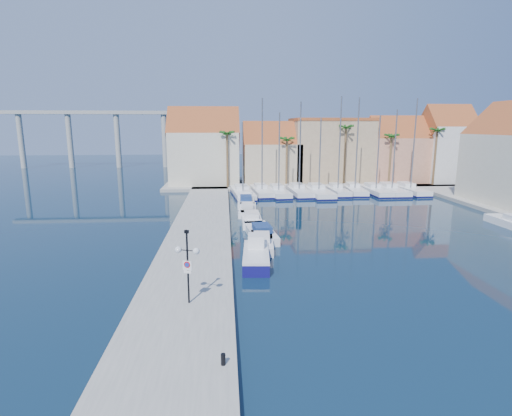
% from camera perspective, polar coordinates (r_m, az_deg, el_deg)
% --- Properties ---
extents(ground, '(260.00, 260.00, 0.00)m').
position_cam_1_polar(ground, '(27.84, 9.35, -10.85)').
color(ground, '#081C30').
rests_on(ground, ground).
extents(quay_west, '(6.00, 77.00, 0.50)m').
position_cam_1_polar(quay_west, '(39.89, -8.05, -3.49)').
color(quay_west, gray).
rests_on(quay_west, ground).
extents(shore_north, '(54.00, 16.00, 0.50)m').
position_cam_1_polar(shore_north, '(75.48, 8.17, 3.63)').
color(shore_north, gray).
rests_on(shore_north, ground).
extents(lamp_post, '(1.43, 0.75, 4.38)m').
position_cam_1_polar(lamp_post, '(23.08, -9.78, -6.70)').
color(lamp_post, black).
rests_on(lamp_post, quay_west).
extents(bollard, '(0.21, 0.21, 0.51)m').
position_cam_1_polar(bollard, '(18.34, -4.71, -20.75)').
color(bollard, black).
rests_on(bollard, quay_west).
extents(fishing_boat, '(2.41, 6.01, 2.06)m').
position_cam_1_polar(fishing_boat, '(31.43, 0.01, -6.71)').
color(fishing_boat, '#13105E').
rests_on(fishing_boat, ground).
extents(motorboat_west_0, '(2.51, 6.33, 1.40)m').
position_cam_1_polar(motorboat_west_0, '(35.45, 0.80, -4.87)').
color(motorboat_west_0, white).
rests_on(motorboat_west_0, ground).
extents(motorboat_west_1, '(2.94, 7.19, 1.40)m').
position_cam_1_polar(motorboat_west_1, '(38.60, 0.68, -3.50)').
color(motorboat_west_1, white).
rests_on(motorboat_west_1, ground).
extents(motorboat_west_2, '(2.11, 6.60, 1.40)m').
position_cam_1_polar(motorboat_west_2, '(44.24, -0.70, -1.53)').
color(motorboat_west_2, white).
rests_on(motorboat_west_2, ground).
extents(motorboat_west_3, '(2.51, 6.51, 1.40)m').
position_cam_1_polar(motorboat_west_3, '(49.12, -1.22, -0.21)').
color(motorboat_west_3, white).
rests_on(motorboat_west_3, ground).
extents(motorboat_west_4, '(2.52, 6.98, 1.40)m').
position_cam_1_polar(motorboat_west_4, '(54.55, -1.44, 0.98)').
color(motorboat_west_4, white).
rests_on(motorboat_west_4, ground).
extents(motorboat_west_5, '(1.91, 5.30, 1.40)m').
position_cam_1_polar(motorboat_west_5, '(58.40, -1.21, 1.69)').
color(motorboat_west_5, white).
rests_on(motorboat_west_5, ground).
extents(motorboat_west_6, '(2.09, 5.23, 1.40)m').
position_cam_1_polar(motorboat_west_6, '(62.74, -2.16, 2.37)').
color(motorboat_west_6, white).
rests_on(motorboat_west_6, ground).
extents(motorboat_east_1, '(2.11, 6.10, 1.40)m').
position_cam_1_polar(motorboat_east_1, '(50.57, 32.65, -1.73)').
color(motorboat_east_1, white).
rests_on(motorboat_east_1, ground).
extents(sailboat_0, '(3.77, 10.98, 11.15)m').
position_cam_1_polar(sailboat_0, '(61.29, -1.96, 2.20)').
color(sailboat_0, white).
rests_on(sailboat_0, ground).
extents(sailboat_1, '(3.24, 9.69, 14.71)m').
position_cam_1_polar(sailboat_1, '(62.73, 0.78, 2.49)').
color(sailboat_1, white).
rests_on(sailboat_1, ground).
extents(sailboat_2, '(3.20, 9.63, 12.60)m').
position_cam_1_polar(sailboat_2, '(62.10, 3.16, 2.35)').
color(sailboat_2, white).
rests_on(sailboat_2, ground).
extents(sailboat_3, '(3.20, 10.28, 14.18)m').
position_cam_1_polar(sailboat_3, '(63.32, 6.05, 2.49)').
color(sailboat_3, white).
rests_on(sailboat_3, ground).
extents(sailboat_4, '(3.14, 11.32, 11.76)m').
position_cam_1_polar(sailboat_4, '(63.29, 8.82, 2.37)').
color(sailboat_4, white).
rests_on(sailboat_4, ground).
extents(sailboat_5, '(2.37, 8.75, 14.99)m').
position_cam_1_polar(sailboat_5, '(64.53, 11.49, 2.53)').
color(sailboat_5, white).
rests_on(sailboat_5, ground).
extents(sailboat_6, '(3.16, 9.39, 14.89)m').
position_cam_1_polar(sailboat_6, '(65.82, 13.83, 2.59)').
color(sailboat_6, white).
rests_on(sailboat_6, ground).
extents(sailboat_7, '(2.81, 9.66, 12.16)m').
position_cam_1_polar(sailboat_7, '(66.06, 16.57, 2.43)').
color(sailboat_7, white).
rests_on(sailboat_7, ground).
extents(sailboat_8, '(2.69, 10.11, 13.07)m').
position_cam_1_polar(sailboat_8, '(67.33, 18.64, 2.47)').
color(sailboat_8, white).
rests_on(sailboat_8, ground).
extents(sailboat_9, '(3.03, 10.03, 14.75)m').
position_cam_1_polar(sailboat_9, '(68.76, 20.97, 2.51)').
color(sailboat_9, white).
rests_on(sailboat_9, ground).
extents(building_0, '(12.30, 9.00, 13.50)m').
position_cam_1_polar(building_0, '(72.15, -7.37, 8.30)').
color(building_0, beige).
rests_on(building_0, shore_north).
extents(building_1, '(10.30, 8.00, 11.00)m').
position_cam_1_polar(building_1, '(72.63, 2.23, 7.43)').
color(building_1, tan).
rests_on(building_1, shore_north).
extents(building_2, '(14.20, 10.20, 11.50)m').
position_cam_1_polar(building_2, '(75.61, 10.54, 8.14)').
color(building_2, tan).
rests_on(building_2, shore_north).
extents(building_3, '(10.30, 8.00, 12.00)m').
position_cam_1_polar(building_3, '(78.64, 19.27, 7.53)').
color(building_3, tan).
rests_on(building_3, shore_north).
extents(building_4, '(8.30, 8.00, 14.00)m').
position_cam_1_polar(building_4, '(81.72, 25.45, 7.97)').
color(building_4, silver).
rests_on(building_4, shore_north).
extents(palm_0, '(2.60, 2.60, 10.15)m').
position_cam_1_polar(palm_0, '(66.97, -4.17, 10.30)').
color(palm_0, brown).
rests_on(palm_0, shore_north).
extents(palm_1, '(2.60, 2.60, 9.15)m').
position_cam_1_polar(palm_1, '(67.80, 4.44, 9.51)').
color(palm_1, brown).
rests_on(palm_1, shore_north).
extents(palm_2, '(2.60, 2.60, 11.15)m').
position_cam_1_polar(palm_2, '(69.99, 12.73, 10.88)').
color(palm_2, brown).
rests_on(palm_2, shore_north).
extents(palm_3, '(2.60, 2.60, 9.65)m').
position_cam_1_polar(palm_3, '(72.75, 18.80, 9.45)').
color(palm_3, brown).
rests_on(palm_3, shore_north).
extents(palm_4, '(2.60, 2.60, 10.65)m').
position_cam_1_polar(palm_4, '(76.21, 24.47, 9.82)').
color(palm_4, brown).
rests_on(palm_4, shore_north).
extents(viaduct, '(48.00, 2.20, 14.45)m').
position_cam_1_polar(viaduct, '(111.83, -21.82, 10.63)').
color(viaduct, '#9E9E99').
rests_on(viaduct, ground).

